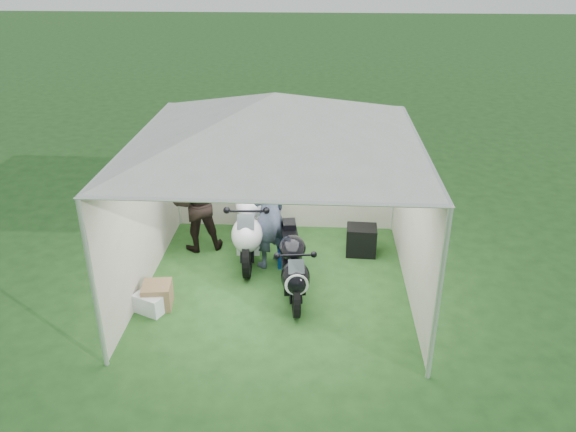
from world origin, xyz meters
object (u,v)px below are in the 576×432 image
canopy_tent (275,123)px  paddock_stand (289,258)px  motorcycle_white (250,224)px  person_blue_jacket (269,213)px  crate_0 (151,302)px  motorcycle_black (293,265)px  crate_1 (158,295)px  equipment_box (361,240)px  person_dark_jacket (196,203)px

canopy_tent → paddock_stand: canopy_tent is taller
paddock_stand → motorcycle_white: bearing=155.9°
person_blue_jacket → crate_0: (-1.59, -1.42, -0.79)m
motorcycle_black → crate_1: size_ratio=4.56×
canopy_tent → equipment_box: (1.36, 1.01, -2.32)m
crate_1 → canopy_tent: bearing=23.3°
motorcycle_black → person_dark_jacket: 2.20m
crate_1 → person_dark_jacket: bearing=82.1°
person_dark_jacket → crate_1: bearing=64.2°
paddock_stand → crate_0: size_ratio=0.89×
motorcycle_black → person_blue_jacket: size_ratio=0.98×
paddock_stand → person_blue_jacket: (-0.32, 0.04, 0.79)m
paddock_stand → person_blue_jacket: 0.85m
canopy_tent → equipment_box: bearing=36.6°
canopy_tent → motorcycle_black: canopy_tent is taller
motorcycle_white → person_dark_jacket: 0.98m
motorcycle_white → crate_0: size_ratio=5.19×
equipment_box → crate_1: 3.51m
motorcycle_white → person_dark_jacket: size_ratio=1.29×
canopy_tent → motorcycle_white: canopy_tent is taller
motorcycle_black → person_dark_jacket: size_ratio=1.08×
equipment_box → crate_0: bearing=-149.1°
motorcycle_black → person_blue_jacket: bearing=108.7°
canopy_tent → person_blue_jacket: bearing=105.5°
person_dark_jacket → equipment_box: bearing=161.3°
canopy_tent → person_dark_jacket: size_ratio=3.32×
person_dark_jacket → crate_0: (-0.31, -1.90, -0.71)m
crate_0 → crate_1: bearing=63.3°
equipment_box → crate_0: size_ratio=1.19×
canopy_tent → equipment_box: canopy_tent is taller
motorcycle_white → equipment_box: bearing=3.0°
motorcycle_black → crate_1: 2.02m
motorcycle_black → crate_1: motorcycle_black is taller
motorcycle_white → paddock_stand: (0.67, -0.30, -0.46)m
person_blue_jacket → equipment_box: 1.72m
person_dark_jacket → crate_0: person_dark_jacket is taller
motorcycle_black → crate_0: size_ratio=4.35×
crate_1 → motorcycle_black: bearing=12.3°
crate_1 → motorcycle_white: bearing=53.0°
motorcycle_black → paddock_stand: 0.91m
person_dark_jacket → person_blue_jacket: (1.28, -0.49, 0.08)m
canopy_tent → paddock_stand: 2.50m
paddock_stand → person_dark_jacket: person_dark_jacket is taller
canopy_tent → paddock_stand: (0.16, 0.53, -2.43)m
paddock_stand → person_dark_jacket: (-1.60, 0.52, 0.71)m
motorcycle_black → paddock_stand: size_ratio=4.89×
motorcycle_white → equipment_box: 1.92m
canopy_tent → crate_1: canopy_tent is taller
person_dark_jacket → crate_1: person_dark_jacket is taller
person_blue_jacket → equipment_box: bearing=149.6°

